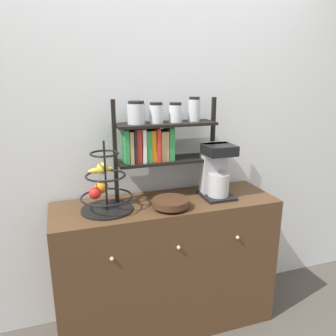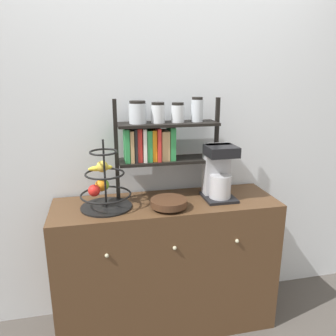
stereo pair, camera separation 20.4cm
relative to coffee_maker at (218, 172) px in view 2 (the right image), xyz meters
The scene contains 6 objects.
wall_back 0.49m from the coffee_maker, 142.41° to the left, with size 7.00×0.05×2.60m, color silver.
sideboard 0.72m from the coffee_maker, behind, with size 1.44×0.47×0.91m.
coffee_maker is the anchor object (origin of this frame).
fruit_stand 0.74m from the coffee_maker, behind, with size 0.31×0.31×0.43m.
wooden_bowl 0.40m from the coffee_maker, 162.88° to the right, with size 0.22×0.22×0.06m.
shelf_hutch 0.46m from the coffee_maker, 163.48° to the left, with size 0.69×0.20×0.65m.
Camera 2 is at (-0.41, -1.69, 1.70)m, focal length 35.00 mm.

